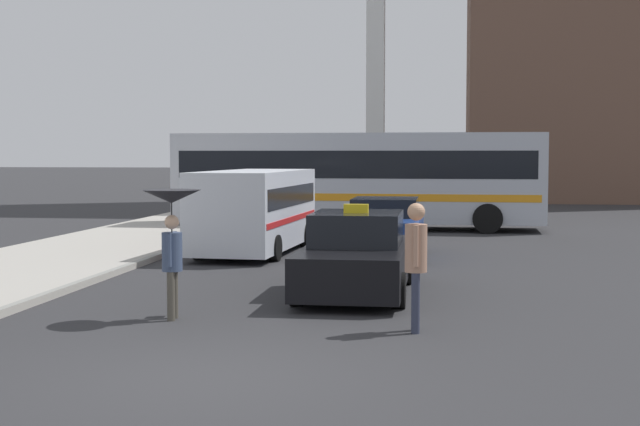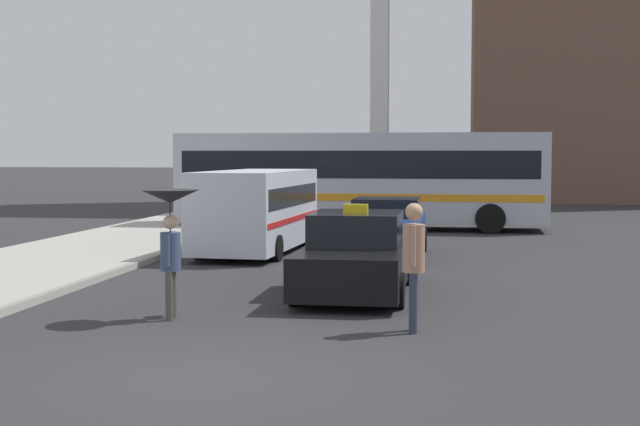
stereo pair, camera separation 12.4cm
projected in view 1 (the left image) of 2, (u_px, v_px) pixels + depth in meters
The scene contains 9 objects.
ground_plane at pixel (201, 378), 10.09m from camera, with size 300.00×300.00×0.00m, color #2D2D30.
taxi at pixel (356, 257), 16.11m from camera, with size 1.91×4.44×1.63m.
sedan_red at pixel (385, 229), 21.94m from camera, with size 1.91×4.21×1.44m.
ambulance_van at pixel (255, 207), 22.79m from camera, with size 2.30×5.73×2.11m.
city_bus at pixel (357, 176), 30.06m from camera, with size 12.39×2.88×3.22m.
pedestrian_with_umbrella at pixel (172, 220), 13.55m from camera, with size 0.90×0.90×1.99m.
pedestrian_man at pixel (416, 255), 12.61m from camera, with size 0.32×0.47×1.84m.
traffic_light at pixel (22, 39), 13.29m from camera, with size 3.33×0.38×6.17m.
monument_cross at pixel (376, 12), 45.21m from camera, with size 7.54×0.90×17.13m.
Camera 1 is at (2.74, -9.66, 2.54)m, focal length 50.00 mm.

